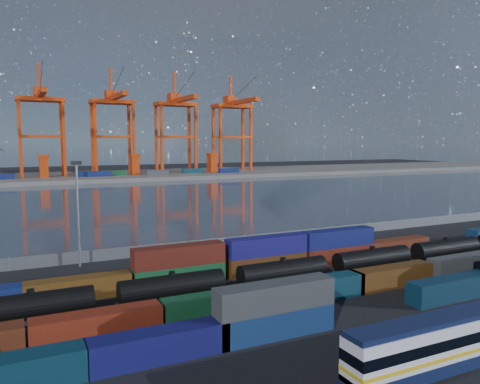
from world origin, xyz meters
name	(u,v)px	position (x,y,z in m)	size (l,w,h in m)	color
ground	(337,286)	(0.00, 0.00, 0.00)	(700.00, 700.00, 0.00)	black
harbor_water	(143,200)	(0.00, 105.00, 0.01)	(700.00, 700.00, 0.00)	#313A47
far_quay	(93,176)	(0.00, 210.00, 1.00)	(700.00, 70.00, 2.00)	#514F4C
distant_mountains	(43,79)	(63.02, 1600.00, 220.29)	(2470.00, 1100.00, 520.00)	#1E2630
container_row_south	(325,306)	(-9.58, -10.36, 2.17)	(140.50, 2.59, 5.53)	#46494C
container_row_mid	(269,297)	(-12.35, -3.17, 1.38)	(130.26, 2.58, 2.75)	#3F4144
container_row_north	(309,254)	(2.28, 10.05, 2.02)	(143.01, 2.59, 5.52)	navy
tanker_string	(330,266)	(1.02, 2.97, 2.04)	(121.74, 2.84, 4.07)	black
waterfront_fence	(245,240)	(0.00, 28.00, 1.00)	(160.12, 0.12, 2.20)	#595B5E
yard_light_mast	(78,208)	(-30.00, 26.00, 9.30)	(1.60, 0.40, 16.60)	slate
gantry_cranes	(78,110)	(-7.50, 203.45, 35.80)	(197.46, 43.13, 58.40)	red
quay_containers	(75,174)	(-11.00, 195.46, 3.30)	(172.58, 10.99, 2.60)	navy
straddle_carriers	(91,165)	(-2.50, 200.00, 7.82)	(140.00, 7.00, 11.10)	red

